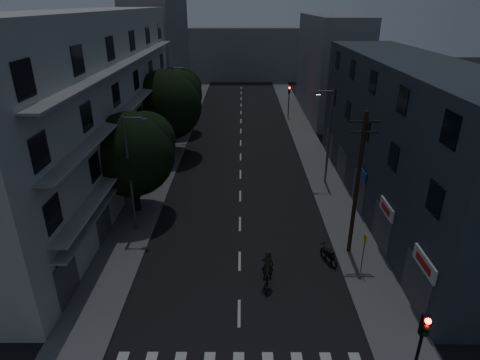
{
  "coord_description": "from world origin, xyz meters",
  "views": [
    {
      "loc": [
        0.12,
        -13.92,
        14.57
      ],
      "look_at": [
        0.0,
        12.0,
        3.0
      ],
      "focal_mm": 30.0,
      "sensor_mm": 36.0,
      "label": 1
    }
  ],
  "objects_px": {
    "bus_stop_sign": "(364,246)",
    "utility_pole": "(357,183)",
    "motorcycle": "(329,256)",
    "traffic_signal_near": "(422,340)",
    "cyclist": "(267,274)"
  },
  "relations": [
    {
      "from": "bus_stop_sign",
      "to": "utility_pole",
      "type": "bearing_deg",
      "value": 94.68
    },
    {
      "from": "utility_pole",
      "to": "cyclist",
      "type": "height_order",
      "value": "utility_pole"
    },
    {
      "from": "utility_pole",
      "to": "traffic_signal_near",
      "type": "bearing_deg",
      "value": -90.58
    },
    {
      "from": "utility_pole",
      "to": "bus_stop_sign",
      "type": "xyz_separation_m",
      "value": [
        0.18,
        -2.15,
        -2.98
      ]
    },
    {
      "from": "bus_stop_sign",
      "to": "motorcycle",
      "type": "distance_m",
      "value": 2.47
    },
    {
      "from": "motorcycle",
      "to": "utility_pole",
      "type": "bearing_deg",
      "value": 13.31
    },
    {
      "from": "motorcycle",
      "to": "cyclist",
      "type": "xyz_separation_m",
      "value": [
        -3.88,
        -2.29,
        0.34
      ]
    },
    {
      "from": "bus_stop_sign",
      "to": "cyclist",
      "type": "height_order",
      "value": "bus_stop_sign"
    },
    {
      "from": "bus_stop_sign",
      "to": "motorcycle",
      "type": "relative_size",
      "value": 1.46
    },
    {
      "from": "traffic_signal_near",
      "to": "bus_stop_sign",
      "type": "height_order",
      "value": "traffic_signal_near"
    },
    {
      "from": "utility_pole",
      "to": "bus_stop_sign",
      "type": "relative_size",
      "value": 3.56
    },
    {
      "from": "bus_stop_sign",
      "to": "traffic_signal_near",
      "type": "bearing_deg",
      "value": -91.99
    },
    {
      "from": "bus_stop_sign",
      "to": "motorcycle",
      "type": "height_order",
      "value": "bus_stop_sign"
    },
    {
      "from": "bus_stop_sign",
      "to": "motorcycle",
      "type": "xyz_separation_m",
      "value": [
        -1.67,
        1.13,
        -1.43
      ]
    },
    {
      "from": "traffic_signal_near",
      "to": "utility_pole",
      "type": "xyz_separation_m",
      "value": [
        0.1,
        10.22,
        1.77
      ]
    }
  ]
}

